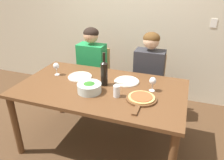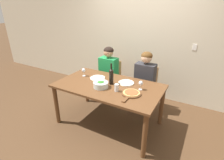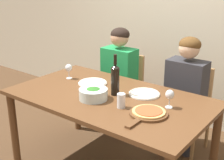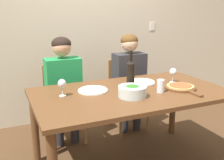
# 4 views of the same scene
# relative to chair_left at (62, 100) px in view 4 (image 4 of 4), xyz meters

# --- Properties ---
(back_wall) EXTENTS (10.00, 0.06, 2.70)m
(back_wall) POSITION_rel_chair_left_xyz_m (0.44, 0.59, 0.87)
(back_wall) COLOR beige
(back_wall) RESTS_ON ground
(dining_table) EXTENTS (1.76, 1.00, 0.77)m
(dining_table) POSITION_rel_chair_left_xyz_m (0.44, -0.85, 0.20)
(dining_table) COLOR brown
(dining_table) RESTS_ON ground
(chair_left) EXTENTS (0.42, 0.42, 0.88)m
(chair_left) POSITION_rel_chair_left_xyz_m (0.00, 0.00, 0.00)
(chair_left) COLOR #9E7042
(chair_left) RESTS_ON ground
(chair_right) EXTENTS (0.42, 0.42, 0.88)m
(chair_right) POSITION_rel_chair_left_xyz_m (0.82, 0.00, 0.00)
(chair_right) COLOR #9E7042
(chair_right) RESTS_ON ground
(person_woman) EXTENTS (0.47, 0.51, 1.21)m
(person_woman) POSITION_rel_chair_left_xyz_m (-0.00, -0.11, 0.25)
(person_woman) COLOR #28282D
(person_woman) RESTS_ON ground
(person_man) EXTENTS (0.47, 0.51, 1.21)m
(person_man) POSITION_rel_chair_left_xyz_m (0.82, -0.11, 0.25)
(person_man) COLOR #28282D
(person_man) RESTS_ON ground
(wine_bottle) EXTENTS (0.07, 0.07, 0.36)m
(wine_bottle) POSITION_rel_chair_left_xyz_m (0.47, -0.79, 0.44)
(wine_bottle) COLOR black
(wine_bottle) RESTS_ON dining_table
(broccoli_bowl) EXTENTS (0.24, 0.24, 0.10)m
(broccoli_bowl) POSITION_rel_chair_left_xyz_m (0.38, -0.99, 0.34)
(broccoli_bowl) COLOR silver
(broccoli_bowl) RESTS_ON dining_table
(dinner_plate_left) EXTENTS (0.28, 0.28, 0.02)m
(dinner_plate_left) POSITION_rel_chair_left_xyz_m (0.13, -0.70, 0.30)
(dinner_plate_left) COLOR silver
(dinner_plate_left) RESTS_ON dining_table
(dinner_plate_right) EXTENTS (0.28, 0.28, 0.02)m
(dinner_plate_right) POSITION_rel_chair_left_xyz_m (0.67, -0.64, 0.30)
(dinner_plate_right) COLOR silver
(dinner_plate_right) RESTS_ON dining_table
(pizza_on_board) EXTENTS (0.29, 0.43, 0.04)m
(pizza_on_board) POSITION_rel_chair_left_xyz_m (0.91, -0.97, 0.31)
(pizza_on_board) COLOR brown
(pizza_on_board) RESTS_ON dining_table
(wine_glass_left) EXTENTS (0.07, 0.07, 0.15)m
(wine_glass_left) POSITION_rel_chair_left_xyz_m (-0.16, -0.73, 0.40)
(wine_glass_left) COLOR silver
(wine_glass_left) RESTS_ON dining_table
(wine_glass_right) EXTENTS (0.07, 0.07, 0.15)m
(wine_glass_right) POSITION_rel_chair_left_xyz_m (0.97, -0.75, 0.40)
(wine_glass_right) COLOR silver
(wine_glass_right) RESTS_ON dining_table
(water_tumbler) EXTENTS (0.07, 0.07, 0.12)m
(water_tumbler) POSITION_rel_chair_left_xyz_m (0.67, -0.98, 0.35)
(water_tumbler) COLOR silver
(water_tumbler) RESTS_ON dining_table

